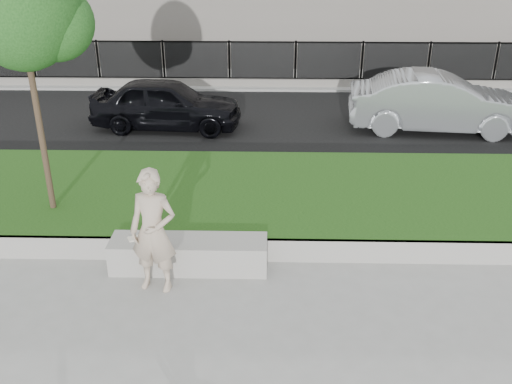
{
  "coord_description": "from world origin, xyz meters",
  "views": [
    {
      "loc": [
        0.75,
        -6.99,
        5.0
      ],
      "look_at": [
        0.55,
        1.2,
        1.17
      ],
      "focal_mm": 40.0,
      "sensor_mm": 36.0,
      "label": 1
    }
  ],
  "objects_px": {
    "car_dark": "(166,104)",
    "car_silver": "(438,103)",
    "man": "(153,232)",
    "book": "(135,238)",
    "stone_bench": "(189,254)"
  },
  "relations": [
    {
      "from": "stone_bench",
      "to": "book",
      "type": "height_order",
      "value": "book"
    },
    {
      "from": "car_dark",
      "to": "man",
      "type": "bearing_deg",
      "value": -167.8
    },
    {
      "from": "book",
      "to": "car_dark",
      "type": "xyz_separation_m",
      "value": [
        -0.64,
        6.88,
        0.2
      ]
    },
    {
      "from": "car_dark",
      "to": "car_silver",
      "type": "xyz_separation_m",
      "value": [
        7.18,
        -0.02,
        0.08
      ]
    },
    {
      "from": "man",
      "to": "car_silver",
      "type": "height_order",
      "value": "man"
    },
    {
      "from": "car_dark",
      "to": "car_silver",
      "type": "relative_size",
      "value": 0.86
    },
    {
      "from": "stone_bench",
      "to": "book",
      "type": "xyz_separation_m",
      "value": [
        -0.85,
        0.02,
        0.27
      ]
    },
    {
      "from": "man",
      "to": "car_dark",
      "type": "distance_m",
      "value": 7.53
    },
    {
      "from": "man",
      "to": "car_silver",
      "type": "relative_size",
      "value": 0.42
    },
    {
      "from": "man",
      "to": "car_silver",
      "type": "distance_m",
      "value": 9.62
    },
    {
      "from": "book",
      "to": "car_dark",
      "type": "relative_size",
      "value": 0.05
    },
    {
      "from": "stone_bench",
      "to": "book",
      "type": "distance_m",
      "value": 0.89
    },
    {
      "from": "car_dark",
      "to": "stone_bench",
      "type": "bearing_deg",
      "value": -163.82
    },
    {
      "from": "book",
      "to": "man",
      "type": "bearing_deg",
      "value": -78.39
    },
    {
      "from": "book",
      "to": "car_silver",
      "type": "distance_m",
      "value": 9.48
    }
  ]
}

